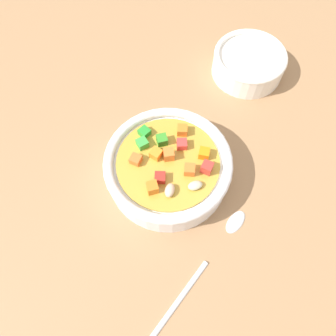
% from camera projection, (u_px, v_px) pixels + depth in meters
% --- Properties ---
extents(ground_plane, '(1.40, 1.40, 0.02)m').
position_uv_depth(ground_plane, '(168.00, 178.00, 0.50)').
color(ground_plane, '#9E754F').
extents(soup_bowl_main, '(0.18, 0.18, 0.06)m').
position_uv_depth(soup_bowl_main, '(168.00, 167.00, 0.47)').
color(soup_bowl_main, white).
rests_on(soup_bowl_main, ground_plane).
extents(spoon, '(0.13, 0.20, 0.01)m').
position_uv_depth(spoon, '(205.00, 264.00, 0.43)').
color(spoon, silver).
rests_on(spoon, ground_plane).
extents(side_bowl_small, '(0.13, 0.13, 0.04)m').
position_uv_depth(side_bowl_small, '(249.00, 63.00, 0.56)').
color(side_bowl_small, white).
rests_on(side_bowl_small, ground_plane).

